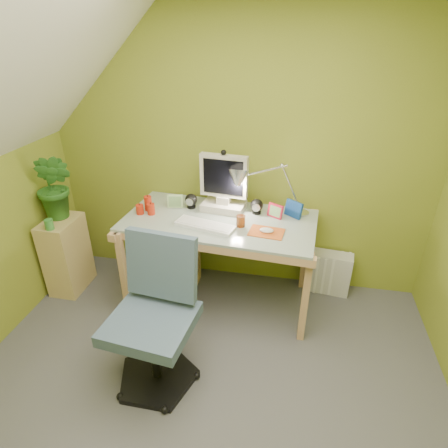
% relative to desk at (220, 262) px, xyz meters
% --- Properties ---
extents(floor, '(3.20, 3.20, 0.01)m').
position_rel_desk_xyz_m(floor, '(0.07, -1.18, -0.40)').
color(floor, '#545459').
rests_on(floor, ground).
extents(wall_back, '(3.20, 0.01, 2.40)m').
position_rel_desk_xyz_m(wall_back, '(0.07, 0.42, 0.80)').
color(wall_back, olive).
rests_on(wall_back, floor).
extents(desk, '(1.53, 0.84, 0.79)m').
position_rel_desk_xyz_m(desk, '(0.00, 0.00, 0.00)').
color(desk, tan).
rests_on(desk, floor).
extents(monitor, '(0.36, 0.24, 0.47)m').
position_rel_desk_xyz_m(monitor, '(-0.00, 0.18, 0.63)').
color(monitor, beige).
rests_on(monitor, desk).
extents(speaker_left, '(0.12, 0.12, 0.12)m').
position_rel_desk_xyz_m(speaker_left, '(-0.27, 0.16, 0.46)').
color(speaker_left, black).
rests_on(speaker_left, desk).
extents(speaker_right, '(0.10, 0.10, 0.12)m').
position_rel_desk_xyz_m(speaker_right, '(0.27, 0.16, 0.46)').
color(speaker_right, black).
rests_on(speaker_right, desk).
extents(keyboard, '(0.48, 0.25, 0.02)m').
position_rel_desk_xyz_m(keyboard, '(-0.08, -0.14, 0.41)').
color(keyboard, white).
rests_on(keyboard, desk).
extents(mousepad, '(0.27, 0.20, 0.01)m').
position_rel_desk_xyz_m(mousepad, '(0.38, -0.14, 0.40)').
color(mousepad, '#C8581F').
rests_on(mousepad, desk).
extents(mouse, '(0.11, 0.08, 0.03)m').
position_rel_desk_xyz_m(mouse, '(0.38, -0.14, 0.41)').
color(mouse, white).
rests_on(mouse, mousepad).
extents(amber_tumbler, '(0.07, 0.07, 0.09)m').
position_rel_desk_xyz_m(amber_tumbler, '(0.18, -0.08, 0.44)').
color(amber_tumbler, brown).
rests_on(amber_tumbler, desk).
extents(candle_cluster, '(0.19, 0.17, 0.12)m').
position_rel_desk_xyz_m(candle_cluster, '(-0.60, 0.01, 0.45)').
color(candle_cluster, red).
rests_on(candle_cluster, desk).
extents(photo_frame_red, '(0.12, 0.08, 0.11)m').
position_rel_desk_xyz_m(photo_frame_red, '(0.42, 0.12, 0.45)').
color(photo_frame_red, red).
rests_on(photo_frame_red, desk).
extents(photo_frame_blue, '(0.13, 0.11, 0.13)m').
position_rel_desk_xyz_m(photo_frame_blue, '(0.56, 0.16, 0.46)').
color(photo_frame_blue, navy).
rests_on(photo_frame_blue, desk).
extents(photo_frame_green, '(0.13, 0.04, 0.11)m').
position_rel_desk_xyz_m(photo_frame_green, '(-0.40, 0.14, 0.45)').
color(photo_frame_green, '#A5C98A').
rests_on(photo_frame_green, desk).
extents(desk_lamp, '(0.61, 0.31, 0.62)m').
position_rel_desk_xyz_m(desk_lamp, '(0.45, 0.18, 0.71)').
color(desk_lamp, silver).
rests_on(desk_lamp, desk).
extents(side_ledge, '(0.25, 0.39, 0.68)m').
position_rel_desk_xyz_m(side_ledge, '(-1.36, -0.07, -0.06)').
color(side_ledge, tan).
rests_on(side_ledge, floor).
extents(potted_plant, '(0.35, 0.30, 0.57)m').
position_rel_desk_xyz_m(potted_plant, '(-1.36, -0.02, 0.57)').
color(potted_plant, '#2C6722').
rests_on(potted_plant, side_ledge).
extents(green_cup, '(0.07, 0.07, 0.09)m').
position_rel_desk_xyz_m(green_cup, '(-1.34, -0.22, 0.33)').
color(green_cup, '#3D8A39').
rests_on(green_cup, side_ledge).
extents(task_chair, '(0.64, 0.64, 1.04)m').
position_rel_desk_xyz_m(task_chair, '(-0.25, -0.90, 0.13)').
color(task_chair, '#43586E').
rests_on(task_chair, floor).
extents(radiator, '(0.40, 0.20, 0.38)m').
position_rel_desk_xyz_m(radiator, '(0.91, 0.32, -0.20)').
color(radiator, silver).
rests_on(radiator, floor).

